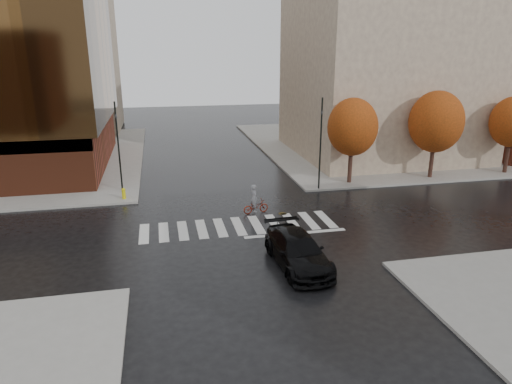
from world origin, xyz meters
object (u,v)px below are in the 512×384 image
traffic_light_nw (118,142)px  traffic_light_ne (321,139)px  sedan (298,251)px  cyclist (255,203)px  fire_hydrant (124,193)px

traffic_light_nw → traffic_light_ne: (14.30, -2.70, 0.15)m
sedan → cyclist: cyclist is taller
cyclist → traffic_light_ne: (5.65, 3.80, 3.24)m
cyclist → traffic_light_ne: traffic_light_ne is taller
fire_hydrant → traffic_light_ne: bearing=-2.2°
sedan → traffic_light_nw: (-9.12, 14.17, 2.95)m
sedan → fire_hydrant: (-8.87, 12.01, -0.21)m
cyclist → traffic_light_nw: traffic_light_nw is taller
cyclist → fire_hydrant: cyclist is taller
sedan → traffic_light_ne: 12.96m
cyclist → traffic_light_ne: bearing=-67.1°
sedan → traffic_light_ne: (5.18, 11.47, 3.10)m
cyclist → fire_hydrant: (-8.40, 4.34, -0.07)m
sedan → fire_hydrant: bearing=123.1°
fire_hydrant → traffic_light_nw: bearing=96.5°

